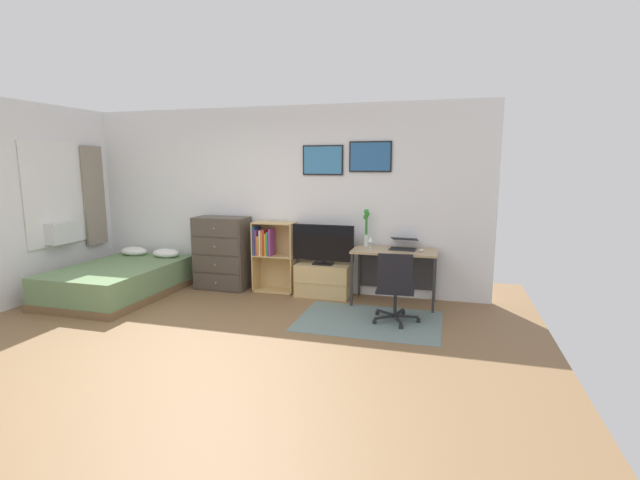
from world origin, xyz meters
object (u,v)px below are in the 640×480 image
object	(u,v)px
bed	(120,280)
laptop	(404,244)
bookshelf	(271,251)
television	(323,245)
office_chair	(395,286)
computer_mouse	(421,250)
tv_stand	(323,280)
desk	(395,259)
wine_glass	(371,240)
dresser	(222,253)
bamboo_vase	(366,229)

from	to	relation	value
bed	laptop	xyz separation A→B (m)	(3.93, 0.80, 0.57)
bookshelf	television	bearing A→B (deg)	-5.28
bed	office_chair	distance (m)	3.94
laptop	computer_mouse	distance (m)	0.28
laptop	tv_stand	bearing A→B (deg)	-175.42
bookshelf	desk	world-z (taller)	bookshelf
office_chair	wine_glass	size ratio (longest dim) A/B	4.78
dresser	bamboo_vase	size ratio (longest dim) A/B	2.11
bed	laptop	bearing A→B (deg)	11.64
laptop	wine_glass	xyz separation A→B (m)	(-0.42, -0.18, 0.07)
television	bamboo_vase	distance (m)	0.65
office_chair	desk	bearing A→B (deg)	93.87
wine_glass	desk	bearing A→B (deg)	25.05
bookshelf	laptop	world-z (taller)	bookshelf
bookshelf	wine_glass	distance (m)	1.56
bamboo_vase	laptop	bearing A→B (deg)	-8.65
office_chair	laptop	bearing A→B (deg)	87.10
dresser	desk	size ratio (longest dim) A/B	0.98
television	bed	bearing A→B (deg)	-164.99
bed	bookshelf	size ratio (longest dim) A/B	1.90
bamboo_vase	television	bearing A→B (deg)	-168.32
desk	bed	bearing A→B (deg)	-168.75
computer_mouse	bamboo_vase	size ratio (longest dim) A/B	0.20
tv_stand	desk	xyz separation A→B (m)	(1.01, -0.02, 0.37)
bookshelf	wine_glass	xyz separation A→B (m)	(1.52, -0.22, 0.28)
desk	office_chair	distance (m)	0.89
bed	computer_mouse	distance (m)	4.26
tv_stand	computer_mouse	size ratio (longest dim) A/B	7.37
bed	bamboo_vase	size ratio (longest dim) A/B	3.79
computer_mouse	wine_glass	bearing A→B (deg)	-176.12
dresser	office_chair	bearing A→B (deg)	-17.89
bed	dresser	size ratio (longest dim) A/B	1.80
bookshelf	tv_stand	distance (m)	0.90
dresser	wine_glass	bearing A→B (deg)	-3.73
desk	tv_stand	bearing A→B (deg)	179.12
bed	wine_glass	distance (m)	3.63
television	office_chair	size ratio (longest dim) A/B	1.03
wine_glass	office_chair	bearing A→B (deg)	-59.86
dresser	tv_stand	distance (m)	1.61
laptop	bed	bearing A→B (deg)	-164.99
bed	dresser	bearing A→B (deg)	31.89
desk	wine_glass	world-z (taller)	wine_glass
dresser	wine_glass	distance (m)	2.31
wine_glass	bed	bearing A→B (deg)	-170.09
bamboo_vase	desk	bearing A→B (deg)	-15.30
tv_stand	television	size ratio (longest dim) A/B	0.86
tv_stand	bamboo_vase	size ratio (longest dim) A/B	1.48
dresser	office_chair	xyz separation A→B (m)	(2.70, -0.87, -0.09)
laptop	bamboo_vase	world-z (taller)	bamboo_vase
tv_stand	laptop	bearing A→B (deg)	1.02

